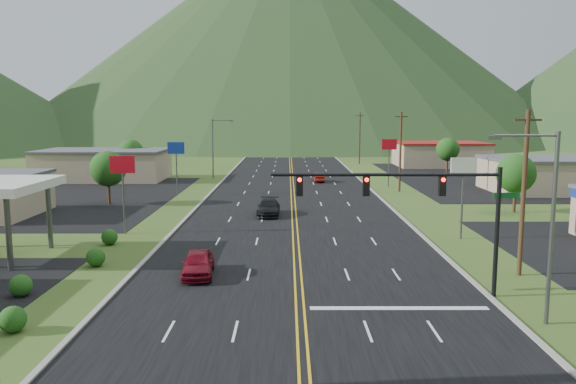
{
  "coord_description": "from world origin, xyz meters",
  "views": [
    {
      "loc": [
        -0.63,
        -15.18,
        9.77
      ],
      "look_at": [
        -0.6,
        22.48,
        4.5
      ],
      "focal_mm": 35.0,
      "sensor_mm": 36.0,
      "label": 1
    }
  ],
  "objects_px": {
    "streetlight_east": "(546,215)",
    "car_dark_mid": "(269,208)",
    "car_red_far": "(319,177)",
    "car_red_near": "(198,264)",
    "traffic_signal": "(423,199)",
    "streetlight_west": "(215,144)"
  },
  "relations": [
    {
      "from": "car_red_near",
      "to": "car_dark_mid",
      "type": "relative_size",
      "value": 0.87
    },
    {
      "from": "streetlight_west",
      "to": "car_red_near",
      "type": "distance_m",
      "value": 52.71
    },
    {
      "from": "streetlight_west",
      "to": "car_dark_mid",
      "type": "xyz_separation_m",
      "value": [
        9.21,
        -31.8,
        -4.43
      ]
    },
    {
      "from": "traffic_signal",
      "to": "car_red_near",
      "type": "height_order",
      "value": "traffic_signal"
    },
    {
      "from": "streetlight_east",
      "to": "car_dark_mid",
      "type": "bearing_deg",
      "value": 115.82
    },
    {
      "from": "streetlight_east",
      "to": "car_dark_mid",
      "type": "height_order",
      "value": "streetlight_east"
    },
    {
      "from": "car_red_near",
      "to": "car_dark_mid",
      "type": "bearing_deg",
      "value": 75.48
    },
    {
      "from": "streetlight_east",
      "to": "car_red_near",
      "type": "xyz_separation_m",
      "value": [
        -17.22,
        7.78,
        -4.42
      ]
    },
    {
      "from": "streetlight_east",
      "to": "car_red_near",
      "type": "bearing_deg",
      "value": 155.69
    },
    {
      "from": "streetlight_west",
      "to": "car_red_far",
      "type": "height_order",
      "value": "streetlight_west"
    },
    {
      "from": "traffic_signal",
      "to": "car_red_far",
      "type": "height_order",
      "value": "traffic_signal"
    },
    {
      "from": "car_dark_mid",
      "to": "car_red_far",
      "type": "relative_size",
      "value": 1.29
    },
    {
      "from": "streetlight_east",
      "to": "car_red_far",
      "type": "xyz_separation_m",
      "value": [
        -7.28,
        55.07,
        -4.52
      ]
    },
    {
      "from": "traffic_signal",
      "to": "car_red_near",
      "type": "relative_size",
      "value": 2.92
    },
    {
      "from": "traffic_signal",
      "to": "car_red_near",
      "type": "xyz_separation_m",
      "value": [
        -12.52,
        3.78,
        -4.56
      ]
    },
    {
      "from": "car_red_near",
      "to": "car_red_far",
      "type": "height_order",
      "value": "car_red_near"
    },
    {
      "from": "traffic_signal",
      "to": "streetlight_west",
      "type": "xyz_separation_m",
      "value": [
        -18.16,
        56.0,
        -0.15
      ]
    },
    {
      "from": "streetlight_east",
      "to": "car_red_far",
      "type": "distance_m",
      "value": 55.73
    },
    {
      "from": "car_red_near",
      "to": "traffic_signal",
      "type": "bearing_deg",
      "value": -21.42
    },
    {
      "from": "car_red_far",
      "to": "streetlight_east",
      "type": "bearing_deg",
      "value": 97.21
    },
    {
      "from": "streetlight_east",
      "to": "car_dark_mid",
      "type": "relative_size",
      "value": 1.74
    },
    {
      "from": "streetlight_west",
      "to": "car_red_near",
      "type": "relative_size",
      "value": 2.0
    }
  ]
}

